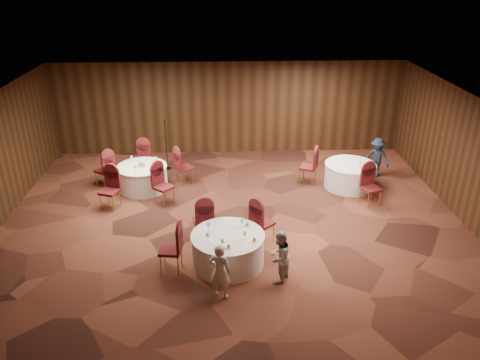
{
  "coord_description": "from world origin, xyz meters",
  "views": [
    {
      "loc": [
        -0.26,
        -10.67,
        6.17
      ],
      "look_at": [
        0.2,
        0.2,
        1.1
      ],
      "focal_mm": 35.0,
      "sensor_mm": 36.0,
      "label": 1
    }
  ],
  "objects_px": {
    "table_left": "(143,177)",
    "man_c": "(377,157)",
    "woman_b": "(279,257)",
    "woman_a": "(220,271)",
    "mic_stand": "(167,155)",
    "table_right": "(349,175)",
    "table_main": "(228,249)"
  },
  "relations": [
    {
      "from": "table_left",
      "to": "table_main",
      "type": "bearing_deg",
      "value": -57.99
    },
    {
      "from": "mic_stand",
      "to": "man_c",
      "type": "height_order",
      "value": "mic_stand"
    },
    {
      "from": "woman_a",
      "to": "mic_stand",
      "type": "bearing_deg",
      "value": -56.66
    },
    {
      "from": "table_main",
      "to": "table_right",
      "type": "xyz_separation_m",
      "value": [
        3.72,
        3.84,
        0.0
      ]
    },
    {
      "from": "mic_stand",
      "to": "woman_b",
      "type": "xyz_separation_m",
      "value": [
        2.95,
        -6.12,
        0.12
      ]
    },
    {
      "from": "table_main",
      "to": "table_left",
      "type": "height_order",
      "value": "same"
    },
    {
      "from": "woman_b",
      "to": "mic_stand",
      "type": "bearing_deg",
      "value": -123.02
    },
    {
      "from": "woman_a",
      "to": "man_c",
      "type": "distance_m",
      "value": 7.55
    },
    {
      "from": "table_right",
      "to": "woman_b",
      "type": "relative_size",
      "value": 1.25
    },
    {
      "from": "table_main",
      "to": "woman_b",
      "type": "distance_m",
      "value": 1.27
    },
    {
      "from": "table_main",
      "to": "table_left",
      "type": "relative_size",
      "value": 1.11
    },
    {
      "from": "table_right",
      "to": "woman_a",
      "type": "bearing_deg",
      "value": -128.03
    },
    {
      "from": "table_left",
      "to": "table_right",
      "type": "height_order",
      "value": "same"
    },
    {
      "from": "woman_b",
      "to": "man_c",
      "type": "distance_m",
      "value": 6.43
    },
    {
      "from": "table_main",
      "to": "woman_a",
      "type": "distance_m",
      "value": 1.18
    },
    {
      "from": "table_right",
      "to": "woman_a",
      "type": "height_order",
      "value": "woman_a"
    },
    {
      "from": "table_right",
      "to": "mic_stand",
      "type": "xyz_separation_m",
      "value": [
        -5.61,
        1.6,
        0.11
      ]
    },
    {
      "from": "table_left",
      "to": "man_c",
      "type": "relative_size",
      "value": 1.17
    },
    {
      "from": "woman_b",
      "to": "man_c",
      "type": "xyz_separation_m",
      "value": [
        3.7,
        5.26,
        0.03
      ]
    },
    {
      "from": "woman_a",
      "to": "woman_b",
      "type": "bearing_deg",
      "value": -140.5
    },
    {
      "from": "table_left",
      "to": "man_c",
      "type": "distance_m",
      "value": 7.25
    },
    {
      "from": "woman_a",
      "to": "woman_b",
      "type": "relative_size",
      "value": 1.02
    },
    {
      "from": "table_left",
      "to": "table_right",
      "type": "relative_size",
      "value": 0.98
    },
    {
      "from": "woman_a",
      "to": "man_c",
      "type": "height_order",
      "value": "man_c"
    },
    {
      "from": "table_main",
      "to": "woman_b",
      "type": "height_order",
      "value": "woman_b"
    },
    {
      "from": "table_main",
      "to": "woman_b",
      "type": "relative_size",
      "value": 1.36
    },
    {
      "from": "table_right",
      "to": "woman_b",
      "type": "height_order",
      "value": "woman_b"
    },
    {
      "from": "woman_b",
      "to": "woman_a",
      "type": "bearing_deg",
      "value": -37.99
    },
    {
      "from": "mic_stand",
      "to": "man_c",
      "type": "xyz_separation_m",
      "value": [
        6.64,
        -0.86,
        0.15
      ]
    },
    {
      "from": "mic_stand",
      "to": "table_main",
      "type": "bearing_deg",
      "value": -70.85
    },
    {
      "from": "table_left",
      "to": "woman_b",
      "type": "bearing_deg",
      "value": -52.68
    },
    {
      "from": "table_left",
      "to": "table_right",
      "type": "xyz_separation_m",
      "value": [
        6.19,
        -0.1,
        0.0
      ]
    }
  ]
}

